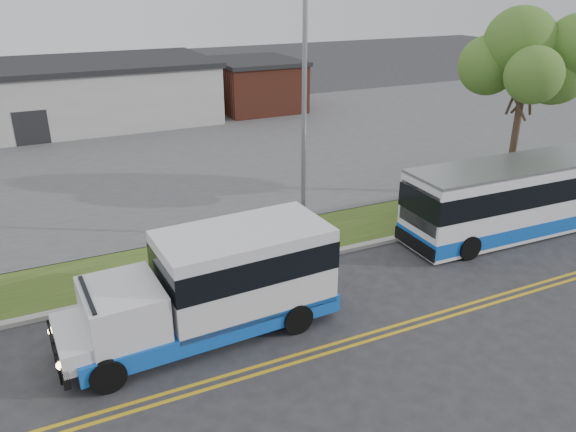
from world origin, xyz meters
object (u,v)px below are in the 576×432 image
streetlight_near (305,109)px  transit_bus (527,196)px  tree_east (527,63)px  shuttle_bus (219,281)px

streetlight_near → transit_bus: (8.55, -3.02, -3.72)m
tree_east → transit_bus: tree_east is taller
tree_east → shuttle_bus: 17.29m
shuttle_bus → transit_bus: size_ratio=0.74×
tree_east → shuttle_bus: size_ratio=1.04×
tree_east → streetlight_near: size_ratio=0.88×
tree_east → transit_bus: bearing=-126.6°
transit_bus → streetlight_near: bearing=161.7°
streetlight_near → shuttle_bus: streetlight_near is taller
streetlight_near → transit_bus: streetlight_near is taller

